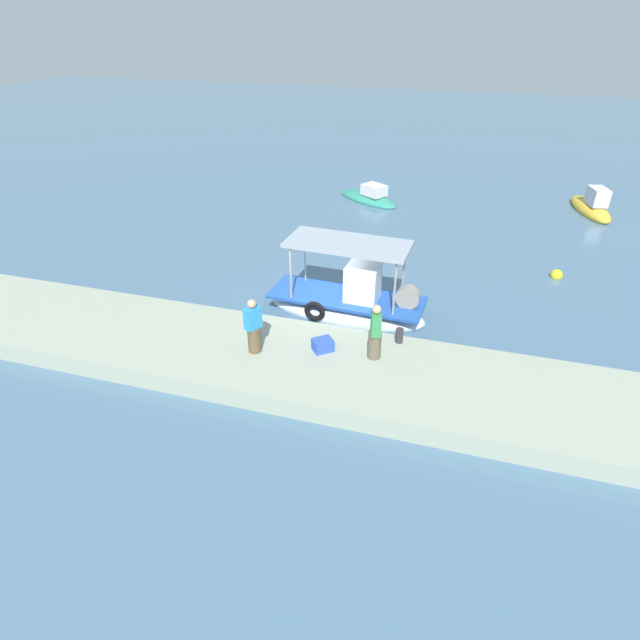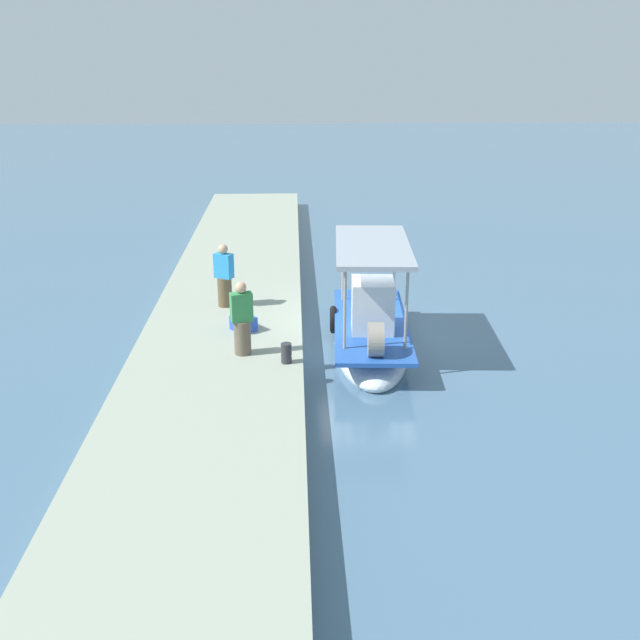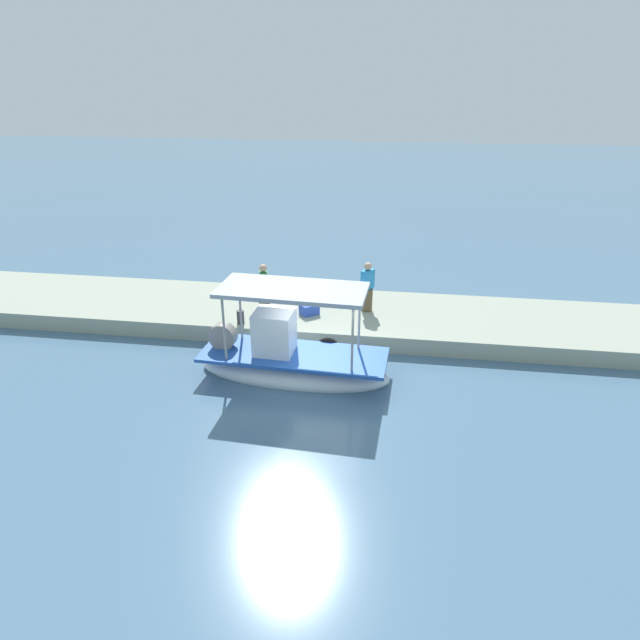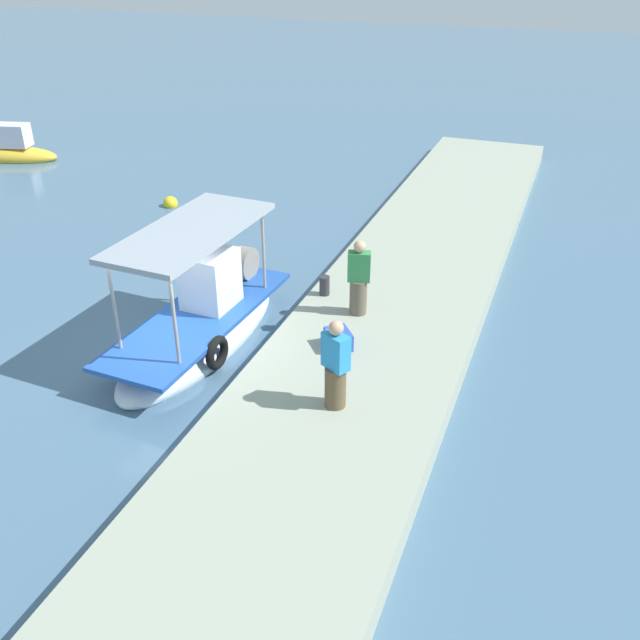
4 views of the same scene
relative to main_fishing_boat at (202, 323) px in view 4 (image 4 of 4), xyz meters
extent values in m
plane|color=#476883|center=(-0.87, 0.00, -0.49)|extent=(120.00, 120.00, 0.00)
cube|color=#969E8C|center=(-0.87, -3.74, -0.20)|extent=(36.00, 4.01, 0.57)
ellipsoid|color=silver|center=(-0.09, 0.01, -0.35)|extent=(5.69, 2.12, 0.97)
cube|color=#2353AB|center=(-0.09, 0.01, 0.18)|extent=(5.47, 2.11, 0.10)
cube|color=silver|center=(0.47, -0.02, 0.81)|extent=(1.15, 1.06, 1.36)
cylinder|color=gray|center=(1.74, 0.61, 1.14)|extent=(0.07, 0.07, 2.00)
cylinder|color=gray|center=(1.67, -0.78, 1.14)|extent=(0.07, 0.07, 2.00)
cylinder|color=gray|center=(-1.84, 0.80, 1.14)|extent=(0.07, 0.07, 2.00)
cylinder|color=gray|center=(-1.92, -0.59, 1.14)|extent=(0.07, 0.07, 2.00)
cube|color=#949EAB|center=(-0.09, 0.01, 2.20)|extent=(4.17, 2.00, 0.12)
torus|color=black|center=(-0.98, -0.90, -0.02)|extent=(0.75, 0.22, 0.74)
cylinder|color=gray|center=(2.04, -0.10, 0.58)|extent=(0.82, 0.39, 0.80)
cylinder|color=brown|center=(1.52, -3.12, 0.48)|extent=(0.47, 0.47, 0.81)
cube|color=#348749|center=(1.52, -3.12, 1.22)|extent=(0.39, 0.55, 0.67)
sphere|color=tan|center=(1.52, -3.12, 1.68)|extent=(0.26, 0.26, 0.26)
cylinder|color=brown|center=(-1.94, -3.82, 0.48)|extent=(0.52, 0.52, 0.81)
cube|color=#2B8ED3|center=(-1.94, -3.82, 1.22)|extent=(0.47, 0.56, 0.67)
sphere|color=tan|center=(-1.94, -3.82, 1.69)|extent=(0.26, 0.26, 0.26)
cylinder|color=#2D2D33|center=(2.10, -2.11, 0.31)|extent=(0.24, 0.24, 0.46)
cube|color=blue|center=(-0.02, -3.20, 0.26)|extent=(0.74, 0.72, 0.36)
sphere|color=yellow|center=(7.34, 5.30, -0.39)|extent=(0.48, 0.48, 0.48)
ellipsoid|color=gold|center=(9.74, 14.24, -0.35)|extent=(2.30, 4.30, 0.78)
cube|color=silver|center=(9.84, 13.85, 0.48)|extent=(1.07, 1.39, 0.87)
camera|label=1|loc=(3.59, -15.66, 8.90)|focal=29.38mm
camera|label=2|loc=(17.79, -1.90, 6.77)|focal=42.42mm
camera|label=3|loc=(-2.88, 13.84, 7.66)|focal=30.86mm
camera|label=4|loc=(-11.69, -7.21, 7.64)|focal=39.44mm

